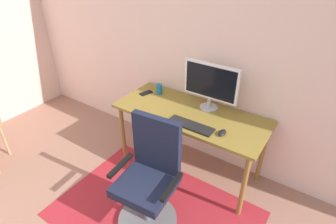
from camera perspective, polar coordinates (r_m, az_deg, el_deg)
The scene contains 9 objects.
wall_back at distance 2.78m, azimuth 7.97°, elevation 13.95°, with size 6.00×0.10×2.60m, color beige.
area_rug at distance 2.70m, azimuth -2.89°, elevation -20.51°, with size 1.80×1.23×0.01m, color maroon.
desk at distance 2.71m, azimuth 4.71°, elevation -1.42°, with size 1.51×0.64×0.73m.
monitor at distance 2.63m, azimuth 8.96°, elevation 6.02°, with size 0.55×0.18×0.47m.
keyboard at distance 2.46m, azimuth 4.81°, elevation -2.80°, with size 0.43×0.13×0.02m, color black.
computer_mouse at distance 2.40m, azimuth 11.30°, elevation -4.27°, with size 0.06×0.10×0.03m, color black.
coffee_cup at distance 2.98m, azimuth -1.85°, elevation 4.86°, with size 0.07×0.07×0.11m, color #1B688F.
cell_phone at distance 3.01m, azimuth -4.63°, elevation 4.00°, with size 0.07×0.14×0.01m, color black.
office_chair at distance 2.37m, azimuth -3.92°, elevation -15.13°, with size 0.55×0.52×1.02m.
Camera 1 is at (1.15, -0.18, 2.14)m, focal length 29.05 mm.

